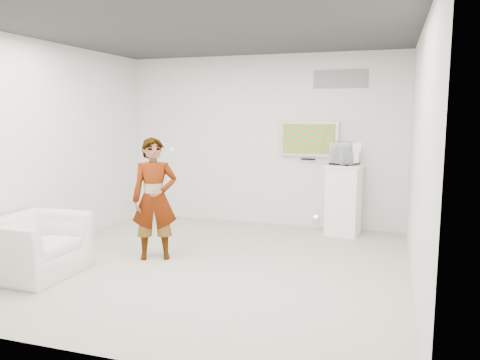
{
  "coord_description": "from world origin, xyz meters",
  "views": [
    {
      "loc": [
        2.18,
        -5.58,
        1.99
      ],
      "look_at": [
        0.2,
        0.6,
        1.06
      ],
      "focal_mm": 35.0,
      "sensor_mm": 36.0,
      "label": 1
    }
  ],
  "objects_px": {
    "tv": "(309,139)",
    "armchair": "(34,246)",
    "person": "(155,199)",
    "pedestal": "(344,200)",
    "floor_uplight": "(315,223)"
  },
  "relations": [
    {
      "from": "tv",
      "to": "floor_uplight",
      "type": "distance_m",
      "value": 1.45
    },
    {
      "from": "tv",
      "to": "armchair",
      "type": "xyz_separation_m",
      "value": [
        -2.81,
        -3.48,
        -1.19
      ]
    },
    {
      "from": "armchair",
      "to": "pedestal",
      "type": "height_order",
      "value": "pedestal"
    },
    {
      "from": "person",
      "to": "armchair",
      "type": "height_order",
      "value": "person"
    },
    {
      "from": "person",
      "to": "armchair",
      "type": "relative_size",
      "value": 1.5
    },
    {
      "from": "tv",
      "to": "person",
      "type": "height_order",
      "value": "tv"
    },
    {
      "from": "pedestal",
      "to": "floor_uplight",
      "type": "relative_size",
      "value": 4.55
    },
    {
      "from": "floor_uplight",
      "to": "person",
      "type": "bearing_deg",
      "value": -130.12
    },
    {
      "from": "armchair",
      "to": "floor_uplight",
      "type": "relative_size",
      "value": 4.36
    },
    {
      "from": "armchair",
      "to": "pedestal",
      "type": "bearing_deg",
      "value": -46.75
    },
    {
      "from": "person",
      "to": "tv",
      "type": "bearing_deg",
      "value": 28.96
    },
    {
      "from": "tv",
      "to": "pedestal",
      "type": "height_order",
      "value": "tv"
    },
    {
      "from": "tv",
      "to": "armchair",
      "type": "height_order",
      "value": "tv"
    },
    {
      "from": "tv",
      "to": "armchair",
      "type": "relative_size",
      "value": 0.9
    },
    {
      "from": "person",
      "to": "floor_uplight",
      "type": "height_order",
      "value": "person"
    }
  ]
}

